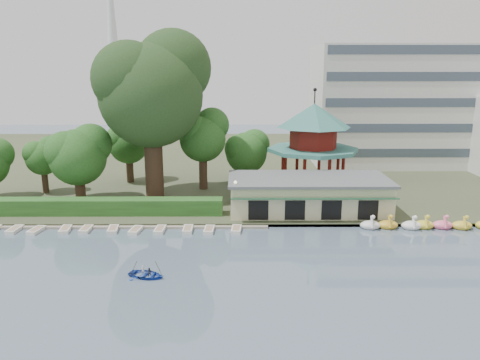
{
  "coord_description": "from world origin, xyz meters",
  "views": [
    {
      "loc": [
        1.76,
        -30.76,
        16.77
      ],
      "look_at": [
        2.0,
        18.0,
        5.0
      ],
      "focal_mm": 35.0,
      "sensor_mm": 36.0,
      "label": 1
    }
  ],
  "objects_px": {
    "boathouse": "(308,194)",
    "big_tree": "(152,87)",
    "rowboat_with_passengers": "(146,272)",
    "pavilion": "(313,138)",
    "dock": "(111,226)"
  },
  "relations": [
    {
      "from": "boathouse",
      "to": "big_tree",
      "type": "height_order",
      "value": "big_tree"
    },
    {
      "from": "boathouse",
      "to": "rowboat_with_passengers",
      "type": "height_order",
      "value": "boathouse"
    },
    {
      "from": "boathouse",
      "to": "dock",
      "type": "bearing_deg",
      "value": -167.76
    },
    {
      "from": "pavilion",
      "to": "rowboat_with_passengers",
      "type": "distance_m",
      "value": 33.31
    },
    {
      "from": "dock",
      "to": "boathouse",
      "type": "height_order",
      "value": "boathouse"
    },
    {
      "from": "big_tree",
      "to": "rowboat_with_passengers",
      "type": "distance_m",
      "value": 27.52
    },
    {
      "from": "dock",
      "to": "boathouse",
      "type": "distance_m",
      "value": 22.62
    },
    {
      "from": "boathouse",
      "to": "big_tree",
      "type": "distance_m",
      "value": 23.22
    },
    {
      "from": "pavilion",
      "to": "big_tree",
      "type": "bearing_deg",
      "value": -169.68
    },
    {
      "from": "boathouse",
      "to": "pavilion",
      "type": "relative_size",
      "value": 1.38
    },
    {
      "from": "big_tree",
      "to": "rowboat_with_passengers",
      "type": "height_order",
      "value": "big_tree"
    },
    {
      "from": "pavilion",
      "to": "boathouse",
      "type": "bearing_deg",
      "value": -101.28
    },
    {
      "from": "boathouse",
      "to": "big_tree",
      "type": "bearing_deg",
      "value": 161.67
    },
    {
      "from": "big_tree",
      "to": "rowboat_with_passengers",
      "type": "xyz_separation_m",
      "value": [
        3.06,
        -23.49,
        -14.01
      ]
    },
    {
      "from": "boathouse",
      "to": "big_tree",
      "type": "relative_size",
      "value": 0.88
    }
  ]
}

